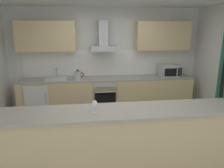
% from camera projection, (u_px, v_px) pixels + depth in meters
% --- Properties ---
extents(ground, '(5.85, 4.85, 0.02)m').
position_uv_depth(ground, '(116.00, 145.00, 3.90)').
color(ground, gray).
extents(wall_back, '(5.85, 0.12, 2.60)m').
position_uv_depth(wall_back, '(106.00, 60.00, 5.47)').
color(wall_back, silver).
rests_on(wall_back, ground).
extents(backsplash_tile, '(4.12, 0.02, 0.66)m').
position_uv_depth(backsplash_tile, '(106.00, 63.00, 5.42)').
color(backsplash_tile, white).
extents(counter_back, '(4.27, 0.60, 0.90)m').
position_uv_depth(counter_back, '(107.00, 95.00, 5.32)').
color(counter_back, '#D1B784').
rests_on(counter_back, ground).
extents(counter_island, '(3.56, 0.64, 0.98)m').
position_uv_depth(counter_island, '(118.00, 141.00, 3.04)').
color(counter_island, '#D1B784').
rests_on(counter_island, ground).
extents(upper_cabinets, '(4.21, 0.32, 0.70)m').
position_uv_depth(upper_cabinets, '(106.00, 36.00, 5.10)').
color(upper_cabinets, '#D1B784').
extents(oven, '(0.60, 0.62, 0.80)m').
position_uv_depth(oven, '(104.00, 95.00, 5.29)').
color(oven, slate).
rests_on(oven, ground).
extents(refrigerator, '(0.58, 0.60, 0.85)m').
position_uv_depth(refrigerator, '(39.00, 99.00, 5.10)').
color(refrigerator, white).
rests_on(refrigerator, ground).
extents(microwave, '(0.50, 0.38, 0.30)m').
position_uv_depth(microwave, '(170.00, 71.00, 5.31)').
color(microwave, '#B7BABC').
rests_on(microwave, counter_back).
extents(sink, '(0.50, 0.40, 0.26)m').
position_uv_depth(sink, '(56.00, 78.00, 5.04)').
color(sink, silver).
rests_on(sink, counter_back).
extents(kettle, '(0.29, 0.15, 0.24)m').
position_uv_depth(kettle, '(78.00, 75.00, 5.04)').
color(kettle, '#B7BABC').
rests_on(kettle, counter_back).
extents(range_hood, '(0.62, 0.45, 0.72)m').
position_uv_depth(range_hood, '(103.00, 41.00, 5.07)').
color(range_hood, '#B7BABC').
extents(wine_glass, '(0.08, 0.08, 0.18)m').
position_uv_depth(wine_glass, '(95.00, 104.00, 2.79)').
color(wine_glass, silver).
rests_on(wine_glass, counter_island).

